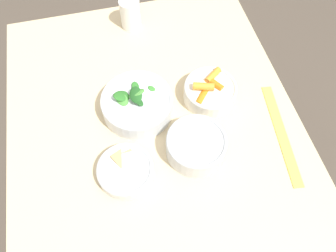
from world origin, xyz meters
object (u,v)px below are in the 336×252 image
Objects in this scene: bowl_greens at (137,104)px; ruler at (281,133)px; bowl_cookies at (125,170)px; bowl_carrots at (210,91)px; bowl_beans_hotdog at (196,146)px; cup at (130,14)px.

ruler is at bearing 65.41° from bowl_greens.
bowl_carrots is at bearing 122.54° from bowl_cookies.
bowl_carrots is 0.48× the size of ruler.
bowl_beans_hotdog is (0.16, -0.09, 0.00)m from bowl_carrots.
bowl_carrots is 1.50× the size of cup.
bowl_greens reaches higher than bowl_beans_hotdog.
bowl_greens is at bearing -91.71° from bowl_carrots.
ruler is (0.16, 0.16, -0.03)m from bowl_carrots.
bowl_beans_hotdog reaches higher than ruler.
cup is at bearing -171.22° from bowl_beans_hotdog.
bowl_cookies is 0.45× the size of ruler.
bowl_beans_hotdog is at bearing 8.78° from cup.
bowl_greens is at bearing -143.27° from bowl_beans_hotdog.
bowl_greens reaches higher than ruler.
bowl_carrots is 0.97× the size of bowl_beans_hotdog.
bowl_beans_hotdog is (0.16, 0.12, -0.00)m from bowl_greens.
bowl_cookies is at bearing -12.06° from cup.
bowl_carrots is 0.76× the size of bowl_greens.
cup is (-0.52, 0.11, 0.03)m from bowl_cookies.
ruler is (0.17, 0.37, -0.03)m from bowl_greens.
bowl_greens is 0.20m from bowl_cookies.
bowl_beans_hotdog is at bearing 36.73° from bowl_greens.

